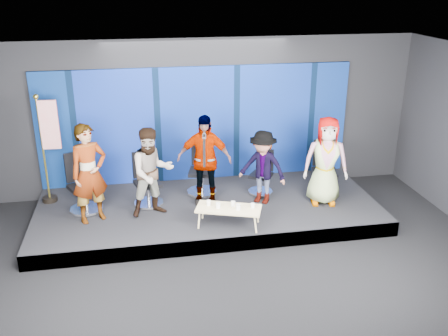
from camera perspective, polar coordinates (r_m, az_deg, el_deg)
The scene contains 21 objects.
ground at distance 8.42m, azimuth 0.82°, elevation -13.17°, with size 10.00×10.00×0.00m, color black.
room_walls at distance 7.32m, azimuth 0.92°, elevation 2.70°, with size 10.02×8.02×3.51m.
riser at distance 10.47m, azimuth -1.84°, elevation -4.84°, with size 7.00×3.00×0.30m, color black.
backdrop at distance 11.29m, azimuth -3.04°, elevation 5.01°, with size 7.00×0.08×2.60m, color #06224F.
chair_a at distance 10.37m, azimuth -15.75°, elevation -2.66°, with size 0.90×0.90×1.19m.
panelist_a at distance 9.70m, azimuth -15.13°, elevation -0.61°, with size 0.70×0.46×1.93m, color black.
chair_b at distance 10.38m, azimuth -8.76°, elevation -2.23°, with size 0.75×0.75×1.10m.
panelist_b at distance 9.72m, azimuth -8.23°, elevation -0.49°, with size 0.87×0.67×1.78m, color black.
chair_c at distance 10.80m, azimuth -2.54°, elevation -0.91°, with size 0.80×0.80×1.16m.
panelist_c at distance 10.13m, azimuth -2.27°, elevation 0.94°, with size 1.11×0.46×1.89m, color black.
chair_d at distance 10.85m, azimuth 4.31°, elevation -1.23°, with size 0.75×0.75×0.96m.
panelist_d at distance 10.22m, azimuth 4.43°, elevation 0.08°, with size 1.00×0.58×1.55m, color black.
chair_e at distance 11.00m, azimuth 11.33°, elevation -0.95°, with size 0.77×0.77×1.14m.
panelist_e at distance 10.33m, azimuth 11.55°, elevation 0.80°, with size 0.90×0.59×1.84m, color black.
coffee_table at distance 9.40m, azimuth 0.53°, elevation -4.72°, with size 1.31×0.89×0.37m.
mug_a at distance 9.47m, azimuth -1.76°, elevation -4.00°, with size 0.08×0.08×0.10m, color white.
mug_b at distance 9.35m, azimuth -0.67°, elevation -4.29°, with size 0.09×0.09×0.10m, color white.
mug_c at distance 9.43m, azimuth 1.05°, elevation -4.10°, with size 0.08×0.08×0.10m, color white.
mug_d at distance 9.29m, azimuth 1.62°, elevation -4.48°, with size 0.09×0.09×0.11m, color white.
mug_e at distance 9.38m, azimuth 3.29°, elevation -4.31°, with size 0.08×0.08×0.09m, color white.
flag_stand at distance 10.68m, azimuth -19.42°, elevation 2.34°, with size 0.52×0.30×2.29m.
Camera 1 is at (-1.37, -6.80, 4.77)m, focal length 40.00 mm.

